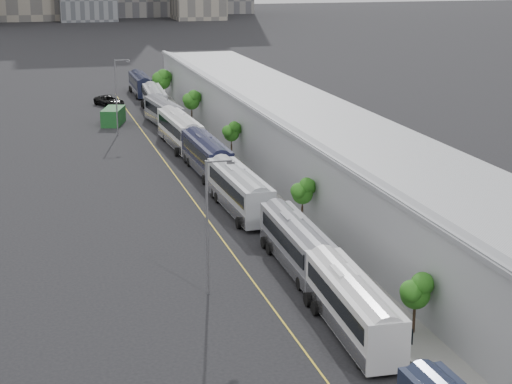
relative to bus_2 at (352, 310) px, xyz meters
name	(u,v)px	position (x,y,z in m)	size (l,w,h in m)	color
sidewalk	(341,229)	(6.88, 19.94, -1.51)	(10.00, 170.00, 0.12)	gray
lane_line	(223,240)	(-3.62, 19.94, -1.56)	(0.12, 160.00, 0.02)	gold
depot	(385,187)	(10.87, 19.94, 1.94)	(12.45, 160.40, 7.20)	gray
bus_2	(352,310)	(0.00, 0.00, 0.00)	(3.18, 12.85, 3.73)	silver
bus_3	(297,247)	(0.39, 12.26, -0.02)	(2.85, 12.66, 3.69)	slate
bus_4	(240,194)	(-0.24, 27.43, 0.10)	(3.11, 13.65, 3.97)	#AAAEB5
bus_5	(207,158)	(-0.07, 42.55, 0.07)	(3.01, 13.40, 3.90)	#161832
bus_6	(180,133)	(-0.47, 56.32, 0.14)	(3.37, 13.97, 4.05)	white
bus_7	(164,115)	(-0.17, 70.13, -0.03)	(3.70, 12.65, 3.65)	slate
bus_8	(155,101)	(0.34, 81.66, 0.01)	(3.29, 12.93, 3.74)	#B0B1BA
bus_9	(140,86)	(0.48, 98.32, -0.05)	(2.77, 12.38, 3.61)	black
tree_1	(415,290)	(3.73, -1.11, 1.37)	(1.88, 1.88, 3.90)	black
tree_2	(302,191)	(3.76, 21.16, 1.81)	(1.84, 1.84, 4.33)	black
tree_3	(231,132)	(3.78, 46.94, 1.96)	(1.80, 1.80, 4.47)	black
tree_4	(192,99)	(3.55, 69.11, 2.18)	(2.25, 2.25, 4.90)	black
tree_5	(162,78)	(3.19, 92.45, 2.01)	(2.98, 2.98, 5.08)	black
street_lamp_near	(210,219)	(-7.12, 8.71, 3.94)	(2.04, 0.22, 9.63)	#59595E
street_lamp_far	(117,92)	(-6.91, 65.88, 4.07)	(2.04, 0.22, 9.89)	#59595E
shipping_container	(113,116)	(-6.84, 73.21, -0.42)	(2.45, 5.78, 2.31)	#16471D
suv	(109,101)	(-5.82, 88.57, -0.73)	(2.78, 6.03, 1.67)	black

